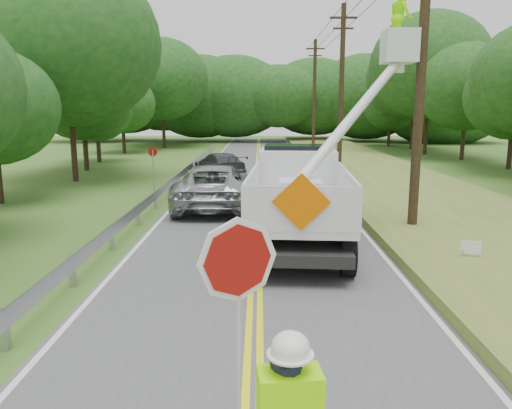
{
  "coord_description": "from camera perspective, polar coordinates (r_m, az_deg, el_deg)",
  "views": [
    {
      "loc": [
        0.09,
        -6.6,
        3.91
      ],
      "look_at": [
        0.0,
        6.0,
        1.5
      ],
      "focal_mm": 34.88,
      "sensor_mm": 36.0,
      "label": 1
    }
  ],
  "objects": [
    {
      "name": "ground",
      "position": [
        7.67,
        -0.33,
        -19.81
      ],
      "size": [
        140.0,
        140.0,
        0.0
      ],
      "primitive_type": "plane",
      "color": "#345B23",
      "rests_on": "ground"
    },
    {
      "name": "road",
      "position": [
        20.96,
        0.15,
        0.1
      ],
      "size": [
        7.2,
        96.0,
        0.03
      ],
      "color": "#4C4C4F",
      "rests_on": "ground"
    },
    {
      "name": "guardrail",
      "position": [
        22.15,
        -10.3,
        1.93
      ],
      "size": [
        0.18,
        48.0,
        0.77
      ],
      "color": "#9D9EA6",
      "rests_on": "ground"
    },
    {
      "name": "utility_poles",
      "position": [
        24.16,
        12.5,
        13.8
      ],
      "size": [
        1.6,
        43.3,
        10.0
      ],
      "color": "black",
      "rests_on": "ground"
    },
    {
      "name": "tall_grass_verge",
      "position": [
        22.08,
        18.91,
        0.43
      ],
      "size": [
        7.0,
        96.0,
        0.3
      ],
      "primitive_type": "cube",
      "color": "#566F2A",
      "rests_on": "ground"
    },
    {
      "name": "treeline_left",
      "position": [
        38.4,
        -15.92,
        13.93
      ],
      "size": [
        10.2,
        54.91,
        11.77
      ],
      "color": "#332319",
      "rests_on": "ground"
    },
    {
      "name": "treeline_right",
      "position": [
        36.85,
        26.32,
        13.52
      ],
      "size": [
        12.25,
        54.06,
        12.2
      ],
      "color": "#332319",
      "rests_on": "ground"
    },
    {
      "name": "treeline_horizon",
      "position": [
        62.75,
        2.48,
        12.26
      ],
      "size": [
        57.8,
        14.68,
        12.22
      ],
      "color": "#144418",
      "rests_on": "ground"
    },
    {
      "name": "bucket_truck",
      "position": [
        15.6,
        5.6,
        2.52
      ],
      "size": [
        5.1,
        7.9,
        7.44
      ],
      "color": "black",
      "rests_on": "road"
    },
    {
      "name": "suv_silver",
      "position": [
        20.12,
        -4.83,
        2.15
      ],
      "size": [
        3.0,
        6.31,
        1.74
      ],
      "primitive_type": "imported",
      "rotation": [
        0.0,
        0.0,
        3.16
      ],
      "color": "#A3A6AA",
      "rests_on": "road"
    },
    {
      "name": "suv_darkgrey",
      "position": [
        29.39,
        -4.19,
        4.58
      ],
      "size": [
        3.75,
        5.27,
        1.42
      ],
      "primitive_type": "imported",
      "rotation": [
        0.0,
        0.0,
        3.55
      ],
      "color": "#3B3C43",
      "rests_on": "road"
    },
    {
      "name": "stop_sign_permanent",
      "position": [
        24.28,
        -11.72,
        4.68
      ],
      "size": [
        0.46,
        0.06,
        2.17
      ],
      "color": "#9D9EA6",
      "rests_on": "ground"
    },
    {
      "name": "yard_sign",
      "position": [
        13.54,
        23.42,
        -4.66
      ],
      "size": [
        0.47,
        0.18,
        0.7
      ],
      "color": "white",
      "rests_on": "ground"
    }
  ]
}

